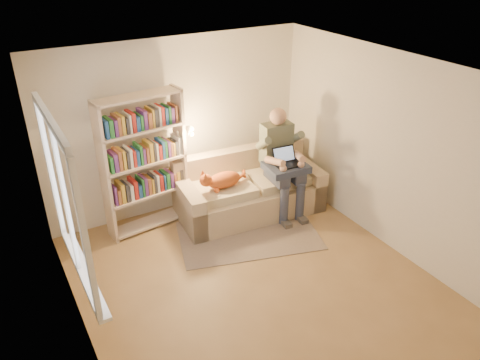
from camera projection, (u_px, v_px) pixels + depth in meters
floor at (257, 284)px, 5.74m from camera, size 4.50×4.50×0.00m
ceiling at (261, 75)px, 4.53m from camera, size 4.00×4.50×0.02m
wall_left at (73, 245)px, 4.25m from camera, size 0.02×4.50×2.60m
wall_right at (390, 154)px, 6.02m from camera, size 0.02×4.50×2.60m
wall_back at (178, 127)px, 6.86m from camera, size 4.00×0.02×2.60m
wall_front at (422, 322)px, 3.41m from camera, size 4.00×0.02×2.60m
window at (72, 226)px, 4.39m from camera, size 0.12×1.52×1.69m
sofa at (248, 192)px, 7.11m from camera, size 2.24×1.16×0.92m
person at (281, 157)px, 6.89m from camera, size 0.51×0.76×1.61m
cat at (219, 181)px, 6.63m from camera, size 0.79×0.32×0.28m
blanket at (290, 167)px, 6.82m from camera, size 0.63×0.54×0.10m
laptop at (290, 159)px, 6.78m from camera, size 0.37×0.34×0.29m
bookshelf at (144, 157)px, 6.39m from camera, size 1.35×0.44×2.00m
rug at (249, 235)px, 6.66m from camera, size 2.19×1.65×0.01m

